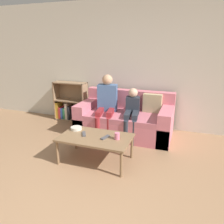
# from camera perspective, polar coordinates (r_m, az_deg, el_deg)

# --- Properties ---
(ground_plane) EXTENTS (22.00, 22.00, 0.00)m
(ground_plane) POSITION_cam_1_polar(r_m,az_deg,el_deg) (2.54, -12.00, -25.95)
(ground_plane) COLOR #997251
(wall_back) EXTENTS (12.00, 0.06, 2.60)m
(wall_back) POSITION_cam_1_polar(r_m,az_deg,el_deg) (4.65, 6.59, 11.92)
(wall_back) COLOR beige
(wall_back) RESTS_ON ground_plane
(couch) EXTENTS (1.82, 0.93, 0.83)m
(couch) POSITION_cam_1_polar(r_m,az_deg,el_deg) (4.35, 3.54, -2.11)
(couch) COLOR #D1707F
(couch) RESTS_ON ground_plane
(bookshelf) EXTENTS (0.78, 0.28, 0.90)m
(bookshelf) POSITION_cam_1_polar(r_m,az_deg,el_deg) (5.27, -11.08, 1.95)
(bookshelf) COLOR #8E7051
(bookshelf) RESTS_ON ground_plane
(coffee_table) EXTENTS (1.07, 0.64, 0.41)m
(coffee_table) POSITION_cam_1_polar(r_m,az_deg,el_deg) (3.30, -4.35, -7.00)
(coffee_table) COLOR brown
(coffee_table) RESTS_ON ground_plane
(person_adult) EXTENTS (0.45, 0.69, 1.17)m
(person_adult) POSITION_cam_1_polar(r_m,az_deg,el_deg) (4.27, -1.39, 3.06)
(person_adult) COLOR maroon
(person_adult) RESTS_ON ground_plane
(person_child) EXTENTS (0.35, 0.67, 0.93)m
(person_child) POSITION_cam_1_polar(r_m,az_deg,el_deg) (4.10, 5.24, 0.47)
(person_child) COLOR #282D38
(person_child) RESTS_ON ground_plane
(cup_near) EXTENTS (0.08, 0.08, 0.10)m
(cup_near) POSITION_cam_1_polar(r_m,az_deg,el_deg) (3.18, 1.33, -6.28)
(cup_near) COLOR pink
(cup_near) RESTS_ON coffee_table
(tv_remote_0) EXTENTS (0.12, 0.17, 0.02)m
(tv_remote_0) POSITION_cam_1_polar(r_m,az_deg,el_deg) (3.37, -7.32, -5.69)
(tv_remote_0) COLOR #47474C
(tv_remote_0) RESTS_ON coffee_table
(tv_remote_1) EXTENTS (0.09, 0.18, 0.02)m
(tv_remote_1) POSITION_cam_1_polar(r_m,az_deg,el_deg) (3.23, -1.78, -6.63)
(tv_remote_1) COLOR #47474C
(tv_remote_1) RESTS_ON coffee_table
(snack_bowl) EXTENTS (0.18, 0.18, 0.05)m
(snack_bowl) POSITION_cam_1_polar(r_m,az_deg,el_deg) (3.58, -9.32, -4.22)
(snack_bowl) COLOR beige
(snack_bowl) RESTS_ON coffee_table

